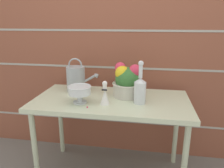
{
  "coord_description": "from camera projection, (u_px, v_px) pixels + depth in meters",
  "views": [
    {
      "loc": [
        0.29,
        -1.7,
        1.38
      ],
      "look_at": [
        0.0,
        0.03,
        0.86
      ],
      "focal_mm": 35.0,
      "sensor_mm": 36.0,
      "label": 1
    }
  ],
  "objects": [
    {
      "name": "crystal_pedestal_bowl",
      "position": [
        80.0,
        91.0,
        1.71
      ],
      "size": [
        0.19,
        0.19,
        0.14
      ],
      "color": "silver",
      "rests_on": "patio_table"
    },
    {
      "name": "watering_can",
      "position": [
        76.0,
        78.0,
        2.01
      ],
      "size": [
        0.31,
        0.17,
        0.31
      ],
      "color": "#9EA3A8",
      "rests_on": "patio_table"
    },
    {
      "name": "fallen_petal",
      "position": [
        87.0,
        107.0,
        1.64
      ],
      "size": [
        0.01,
        0.01,
        0.01
      ],
      "color": "#E03856",
      "rests_on": "patio_table"
    },
    {
      "name": "figurine_vase",
      "position": [
        105.0,
        95.0,
        1.69
      ],
      "size": [
        0.07,
        0.07,
        0.19
      ],
      "color": "white",
      "rests_on": "patio_table"
    },
    {
      "name": "brick_wall",
      "position": [
        119.0,
        49.0,
        2.15
      ],
      "size": [
        3.6,
        0.08,
        2.2
      ],
      "color": "brown",
      "rests_on": "ground_plane"
    },
    {
      "name": "flower_planter",
      "position": [
        127.0,
        82.0,
        1.86
      ],
      "size": [
        0.26,
        0.26,
        0.29
      ],
      "color": "beige",
      "rests_on": "patio_table"
    },
    {
      "name": "patio_table",
      "position": [
        111.0,
        107.0,
        1.85
      ],
      "size": [
        1.29,
        0.66,
        0.74
      ],
      "color": "beige",
      "rests_on": "ground_plane"
    },
    {
      "name": "glass_decanter",
      "position": [
        140.0,
        89.0,
        1.7
      ],
      "size": [
        0.1,
        0.1,
        0.34
      ],
      "color": "silver",
      "rests_on": "patio_table"
    }
  ]
}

